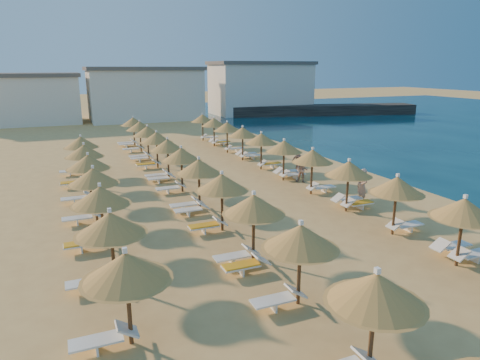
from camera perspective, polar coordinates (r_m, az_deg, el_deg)
name	(u,v)px	position (r m, az deg, el deg)	size (l,w,h in m)	color
ground	(296,223)	(20.82, 7.45, -5.73)	(220.00, 220.00, 0.00)	#DEAE61
jetty	(321,110)	(68.91, 10.70, 9.17)	(30.00, 4.00, 1.50)	black
hotel_blocks	(158,92)	(63.86, -10.87, 11.39)	(50.33, 10.14, 8.10)	white
parasol_row_east	(297,152)	(26.55, 7.66, 3.76)	(2.42, 40.02, 2.80)	brown
parasol_row_west	(189,161)	(23.86, -6.76, 2.53)	(2.42, 40.02, 2.80)	brown
parasol_row_inland	(93,177)	(21.35, -18.96, 0.35)	(2.42, 22.93, 2.80)	brown
loungers	(225,192)	(24.46, -2.06, -1.62)	(15.26, 38.17, 0.66)	white
beachgoer_b	(302,170)	(27.89, 8.25, 1.31)	(0.79, 0.62, 1.63)	tan
beachgoer_a	(362,186)	(24.39, 16.00, -0.75)	(0.70, 0.46, 1.91)	tan
beachgoer_c	(298,162)	(30.52, 7.76, 2.45)	(0.93, 0.39, 1.59)	tan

